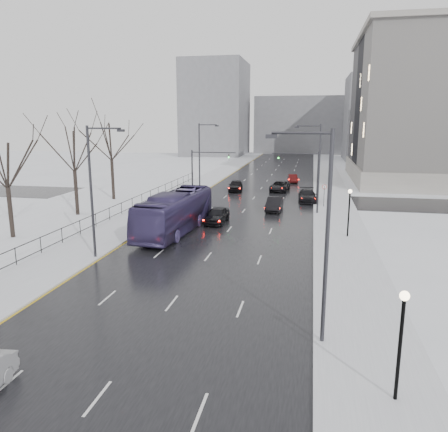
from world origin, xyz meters
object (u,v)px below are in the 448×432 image
Objects in this scene: lamppost_r_near at (401,330)px; streetlight_l_far at (201,154)px; sedan_right_near at (274,204)px; sedan_right_cross at (280,186)px; mast_signal_left at (200,168)px; tree_park_c at (13,238)px; tree_park_e at (114,200)px; mast_signal_right at (309,170)px; no_uturn_sign at (324,189)px; streetlight_r_mid at (317,164)px; bus at (175,212)px; sedan_center_near at (217,215)px; streetlight_l_near at (94,186)px; streetlight_r_near at (322,228)px; lamppost_r_mid at (349,206)px; sedan_right_far at (307,196)px; sedan_right_distant at (293,178)px; sedan_center_far at (236,185)px; tree_park_d at (78,215)px.

streetlight_l_far is at bearing 112.62° from lamppost_r_near.
sedan_right_near reaches higher than sedan_right_cross.
mast_signal_left is 13.42m from sedan_right_near.
tree_park_c is at bearing -117.88° from sedan_right_cross.
tree_park_e is 2.08× the size of mast_signal_right.
lamppost_r_near is 1.59× the size of no_uturn_sign.
streetlight_r_mid is 1.00× the size of streetlight_l_far.
streetlight_l_far is 2.08× the size of sedan_right_near.
bus is at bearing -99.98° from sedan_right_cross.
streetlight_r_mid is 2.08× the size of sedan_right_near.
streetlight_l_far is 2.07× the size of sedan_center_near.
no_uturn_sign is (17.37, 24.00, -3.32)m from streetlight_l_near.
streetlight_r_near is 3.70× the size of no_uturn_sign.
mast_signal_right is (15.49, -4.00, -1.51)m from streetlight_l_far.
tree_park_c reaches higher than sedan_right_near.
streetlight_l_near reaches higher than lamppost_r_mid.
streetlight_l_far is (0.00, 32.00, 0.00)m from streetlight_l_near.
no_uturn_sign is 13.28m from sedan_right_cross.
streetlight_r_near is at bearing -92.31° from sedan_right_far.
lamppost_r_near is 59.99m from sedan_right_distant.
sedan_right_near is (-5.70, -3.23, -1.47)m from no_uturn_sign.
streetlight_r_mid is (26.67, 16.00, 5.62)m from tree_park_c.
streetlight_l_far reaches higher than sedan_center_far.
tree_park_d reaches higher than lamppost_r_near.
sedan_right_distant is at bearing 48.38° from sedan_center_far.
tree_park_e is 14.01m from streetlight_l_far.
lamppost_r_near is at bearing -52.21° from bus.
tree_park_d is at bearing 137.25° from streetlight_r_near.
bus is at bearing 69.39° from streetlight_l_near.
sedan_center_near is at bearing -135.78° from no_uturn_sign.
bus is at bearing -111.99° from sedan_right_distant.
streetlight_r_near is 20.38m from lamppost_r_mid.
sedan_right_near is at bearing -150.44° from no_uturn_sign.
streetlight_r_mid is 1.88× the size of sedan_right_cross.
streetlight_l_near and streetlight_l_far have the same top height.
mast_signal_left is at bearing -126.37° from sedan_center_far.
tree_park_c is 0.85× the size of tree_park_e.
sedan_center_far is (-10.83, 6.49, -3.23)m from mast_signal_right.
streetlight_l_near is at bearing -90.00° from streetlight_l_far.
streetlight_r_near reaches higher than sedan_center_far.
streetlight_r_near reaches higher than sedan_right_cross.
tree_park_c is at bearing -94.00° from tree_park_d.
bus is (-12.97, -11.04, -3.68)m from streetlight_r_mid.
sedan_right_distant is at bearing 43.57° from tree_park_e.
sedan_right_distant is at bearing 94.73° from sedan_right_far.
tree_park_e is (0.30, 20.00, 0.00)m from tree_park_c.
sedan_right_distant is (23.00, 41.59, 0.72)m from tree_park_c.
sedan_right_cross reaches higher than sedan_right_distant.
tree_park_e reaches higher than lamppost_r_near.
streetlight_l_far is at bearing 101.56° from bus.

